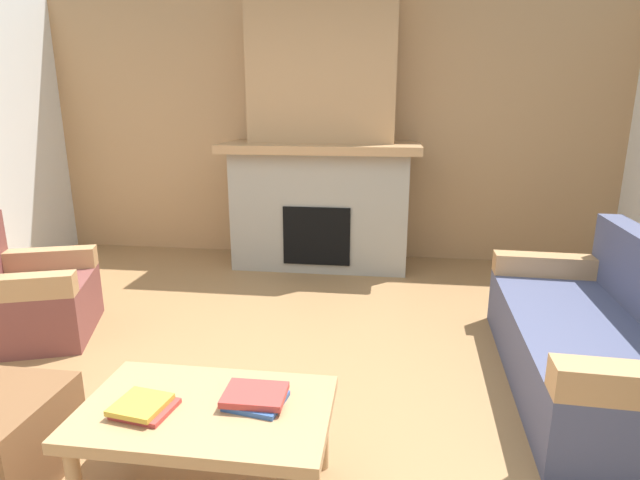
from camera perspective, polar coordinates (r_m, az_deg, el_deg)
name	(u,v)px	position (r m, az deg, el deg)	size (l,w,h in m)	color
ground	(259,405)	(2.94, -6.85, -17.95)	(9.00, 9.00, 0.00)	olive
wall_back_wood_panel	(327,128)	(5.43, 0.75, 12.45)	(6.00, 0.12, 2.70)	tan
fireplace	(322,149)	(5.07, 0.22, 10.15)	(1.90, 0.82, 2.70)	gray
couch	(599,341)	(3.36, 28.84, -9.92)	(0.92, 1.84, 0.85)	#474C6B
armchair	(24,297)	(4.11, -30.30, -5.59)	(0.97, 0.97, 0.85)	brown
coffee_table	(206,418)	(2.21, -12.63, -18.91)	(1.00, 0.60, 0.43)	tan
book_stack_near_edge	(143,406)	(2.21, -19.25, -17.23)	(0.24, 0.22, 0.04)	#B23833
book_stack_center	(255,397)	(2.16, -7.26, -17.10)	(0.26, 0.23, 0.05)	#335699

